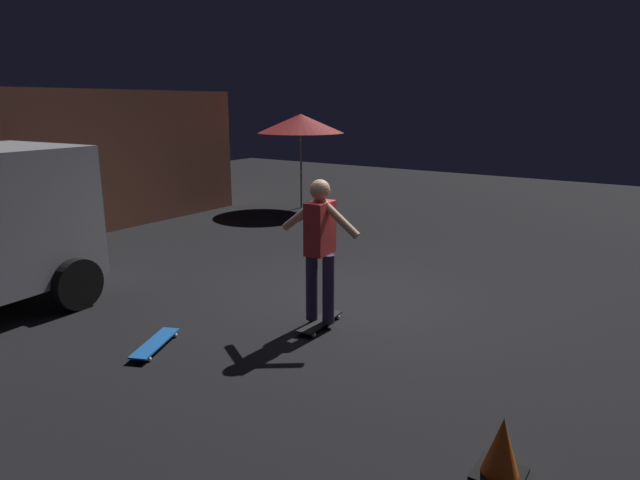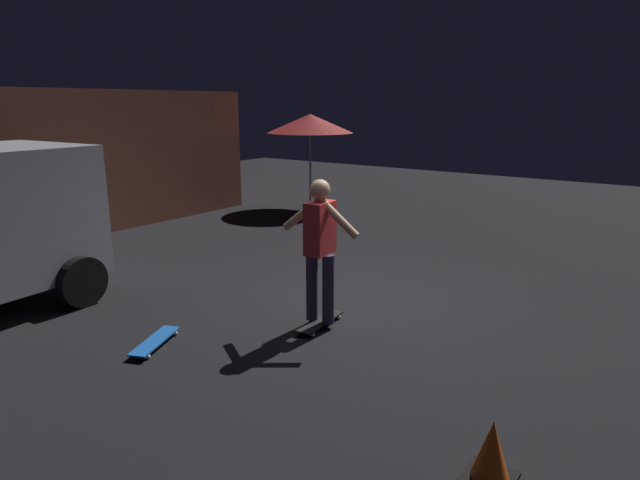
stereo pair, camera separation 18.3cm
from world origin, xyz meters
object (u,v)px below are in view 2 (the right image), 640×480
Objects in this scene: skater at (320,241)px; traffic_cone at (491,453)px; patio_umbrella at (310,124)px; skateboard_ridden at (320,322)px; skateboard_spare at (155,341)px.

skater is 3.06m from traffic_cone.
skater is at bearing -141.98° from patio_umbrella.
skateboard_ridden is at bearing -165.96° from skater.
patio_umbrella reaches higher than traffic_cone.
skateboard_ridden is at bearing 59.92° from traffic_cone.
skateboard_ridden is 2.95m from traffic_cone.
skateboard_spare is 3.68m from traffic_cone.
patio_umbrella is 10.48m from traffic_cone.
patio_umbrella is 2.89× the size of skateboard_spare.
traffic_cone is (-1.48, -2.55, 0.16)m from skateboard_ridden.
traffic_cone reaches higher than skateboard_spare.
patio_umbrella is 8.45m from skateboard_spare.
traffic_cone is at bearing -120.08° from skater.
patio_umbrella is at bearing 38.02° from skater.
skater is at bearing 59.92° from traffic_cone.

